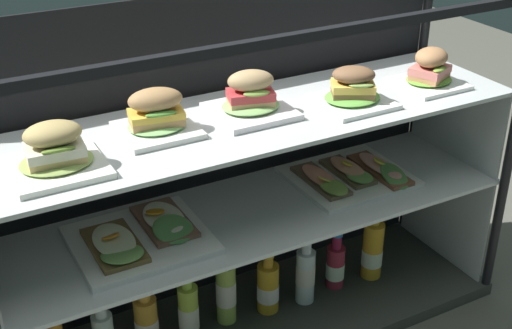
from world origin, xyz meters
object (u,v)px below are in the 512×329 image
at_px(juice_bottle_near_post, 335,265).
at_px(juice_bottle_front_right_end, 372,250).
at_px(plated_roll_sandwich_far_left, 430,71).
at_px(open_sandwich_tray_mid_right, 140,237).
at_px(juice_bottle_back_center, 189,313).
at_px(juice_bottle_back_left, 146,323).
at_px(juice_bottle_back_right, 305,274).
at_px(plated_roll_sandwich_near_left_corner, 353,91).
at_px(plated_roll_sandwich_mid_left, 55,153).
at_px(open_sandwich_tray_near_left_corner, 352,175).
at_px(juice_bottle_front_middle, 268,287).
at_px(plated_roll_sandwich_near_right_corner, 156,116).
at_px(plated_roll_sandwich_right_of_center, 251,100).
at_px(juice_bottle_front_left_end, 226,291).

xyz_separation_m(juice_bottle_near_post, juice_bottle_front_right_end, (0.13, -0.01, 0.02)).
height_order(plated_roll_sandwich_far_left, juice_bottle_near_post, plated_roll_sandwich_far_left).
bearing_deg(open_sandwich_tray_mid_right, juice_bottle_back_center, 5.01).
relative_size(plated_roll_sandwich_far_left, juice_bottle_back_center, 0.79).
distance_m(open_sandwich_tray_mid_right, juice_bottle_front_right_end, 0.82).
bearing_deg(juice_bottle_back_left, juice_bottle_back_right, -3.51).
bearing_deg(plated_roll_sandwich_near_left_corner, plated_roll_sandwich_mid_left, 179.92).
distance_m(juice_bottle_back_center, juice_bottle_back_right, 0.39).
xyz_separation_m(open_sandwich_tray_mid_right, open_sandwich_tray_near_left_corner, (0.67, 0.02, -0.00)).
relative_size(open_sandwich_tray_near_left_corner, juice_bottle_back_left, 1.56).
relative_size(plated_roll_sandwich_near_left_corner, juice_bottle_front_middle, 0.92).
xyz_separation_m(plated_roll_sandwich_near_right_corner, plated_roll_sandwich_far_left, (0.80, -0.07, -0.00)).
relative_size(juice_bottle_back_left, juice_bottle_front_middle, 1.05).
bearing_deg(juice_bottle_back_left, plated_roll_sandwich_mid_left, -156.36).
relative_size(juice_bottle_back_center, juice_bottle_front_middle, 1.09).
distance_m(plated_roll_sandwich_far_left, open_sandwich_tray_mid_right, 0.93).
relative_size(plated_roll_sandwich_mid_left, plated_roll_sandwich_near_left_corner, 1.07).
bearing_deg(plated_roll_sandwich_far_left, plated_roll_sandwich_near_right_corner, 174.98).
xyz_separation_m(plated_roll_sandwich_mid_left, plated_roll_sandwich_right_of_center, (0.52, 0.07, -0.00)).
bearing_deg(juice_bottle_back_center, plated_roll_sandwich_mid_left, -168.52).
relative_size(plated_roll_sandwich_far_left, juice_bottle_front_left_end, 0.74).
bearing_deg(open_sandwich_tray_mid_right, juice_bottle_front_middle, 2.68).
relative_size(plated_roll_sandwich_right_of_center, juice_bottle_back_left, 0.92).
bearing_deg(plated_roll_sandwich_mid_left, juice_bottle_front_right_end, 3.59).
height_order(plated_roll_sandwich_near_left_corner, open_sandwich_tray_mid_right, plated_roll_sandwich_near_left_corner).
distance_m(open_sandwich_tray_near_left_corner, juice_bottle_near_post, 0.32).
xyz_separation_m(plated_roll_sandwich_near_left_corner, open_sandwich_tray_near_left_corner, (0.07, 0.07, -0.31)).
relative_size(plated_roll_sandwich_near_left_corner, open_sandwich_tray_mid_right, 0.56).
bearing_deg(plated_roll_sandwich_far_left, juice_bottle_back_right, 172.45).
distance_m(juice_bottle_back_left, juice_bottle_front_right_end, 0.76).
distance_m(plated_roll_sandwich_near_right_corner, plated_roll_sandwich_near_left_corner, 0.53).
height_order(open_sandwich_tray_mid_right, juice_bottle_front_left_end, open_sandwich_tray_mid_right).
bearing_deg(juice_bottle_back_right, plated_roll_sandwich_near_right_corner, 177.10).
bearing_deg(juice_bottle_near_post, plated_roll_sandwich_right_of_center, -179.10).
height_order(plated_roll_sandwich_near_right_corner, juice_bottle_front_left_end, plated_roll_sandwich_near_right_corner).
xyz_separation_m(plated_roll_sandwich_far_left, juice_bottle_front_right_end, (-0.10, 0.05, -0.61)).
distance_m(juice_bottle_back_left, juice_bottle_near_post, 0.63).
bearing_deg(open_sandwich_tray_mid_right, plated_roll_sandwich_far_left, -3.04).
height_order(juice_bottle_back_center, juice_bottle_front_left_end, juice_bottle_front_left_end).
relative_size(plated_roll_sandwich_near_right_corner, plated_roll_sandwich_near_left_corner, 0.97).
xyz_separation_m(juice_bottle_back_right, juice_bottle_front_right_end, (0.26, 0.01, -0.00)).
xyz_separation_m(plated_roll_sandwich_near_left_corner, plated_roll_sandwich_far_left, (0.27, 0.01, 0.01)).
xyz_separation_m(plated_roll_sandwich_near_right_corner, open_sandwich_tray_mid_right, (-0.07, -0.02, -0.31)).
relative_size(plated_roll_sandwich_near_right_corner, open_sandwich_tray_mid_right, 0.54).
height_order(open_sandwich_tray_near_left_corner, juice_bottle_front_right_end, open_sandwich_tray_near_left_corner).
bearing_deg(juice_bottle_front_middle, open_sandwich_tray_mid_right, -177.32).
bearing_deg(plated_roll_sandwich_right_of_center, open_sandwich_tray_mid_right, -177.36).
distance_m(open_sandwich_tray_near_left_corner, juice_bottle_back_left, 0.73).
relative_size(juice_bottle_back_center, juice_bottle_front_left_end, 0.94).
bearing_deg(juice_bottle_back_left, open_sandwich_tray_mid_right, -99.01).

